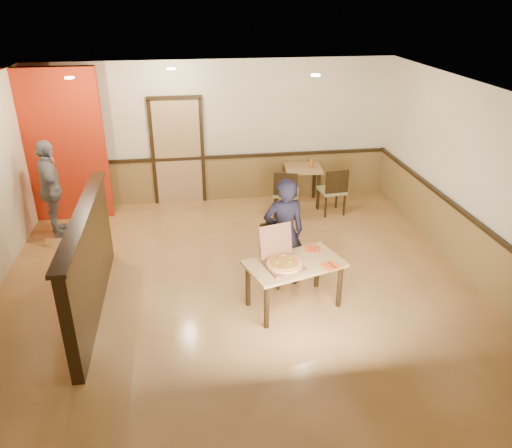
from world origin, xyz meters
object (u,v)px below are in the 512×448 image
at_px(side_chair_left, 286,192).
at_px(diner, 284,233).
at_px(condiment, 311,164).
at_px(diner_chair, 278,249).
at_px(passerby, 51,189).
at_px(side_chair_right, 333,189).
at_px(pizza_box, 283,261).
at_px(main_table, 294,269).
at_px(side_table, 303,175).

xyz_separation_m(side_chair_left, diner, (-0.52, -2.34, 0.32)).
distance_m(side_chair_left, condiment, 0.91).
relative_size(diner_chair, side_chair_left, 0.98).
xyz_separation_m(diner_chair, passerby, (-3.58, 2.05, 0.36)).
relative_size(side_chair_right, pizza_box, 1.45).
xyz_separation_m(main_table, pizza_box, (-0.17, -0.05, 0.17)).
bearing_deg(side_chair_right, diner_chair, 49.85).
height_order(main_table, passerby, passerby).
bearing_deg(side_chair_right, side_chair_left, -6.01).
bearing_deg(diner_chair, main_table, -111.57).
distance_m(passerby, condiment, 4.83).
xyz_separation_m(passerby, pizza_box, (3.50, -2.84, -0.12)).
relative_size(side_chair_left, diner, 0.56).
relative_size(diner_chair, side_table, 1.16).
relative_size(side_chair_left, side_chair_right, 1.00).
bearing_deg(side_chair_right, pizza_box, 56.18).
relative_size(main_table, side_table, 1.81).
xyz_separation_m(main_table, side_table, (0.96, 3.56, 0.02)).
relative_size(diner_chair, passerby, 0.53).
xyz_separation_m(main_table, diner, (-0.03, 0.60, 0.25)).
bearing_deg(side_table, diner_chair, -110.34).
bearing_deg(diner_chair, diner, -95.91).
height_order(pizza_box, condiment, pizza_box).
relative_size(diner_chair, diner, 0.55).
bearing_deg(diner, passerby, -36.17).
xyz_separation_m(diner_chair, side_chair_right, (1.50, 2.20, 0.01)).
height_order(main_table, side_table, side_table).
relative_size(side_table, pizza_box, 1.23).
distance_m(diner_chair, side_chair_left, 2.28).
bearing_deg(pizza_box, passerby, 126.16).
xyz_separation_m(diner_chair, condiment, (1.19, 2.77, 0.35)).
relative_size(passerby, condiment, 10.91).
xyz_separation_m(side_table, diner, (-0.99, -2.96, 0.23)).
xyz_separation_m(side_chair_right, condiment, (-0.31, 0.57, 0.34)).
distance_m(side_table, diner, 3.13).
bearing_deg(passerby, side_chair_left, -105.38).
distance_m(diner_chair, diner, 0.36).
height_order(main_table, side_chair_left, side_chair_left).
height_order(diner, condiment, diner).
distance_m(side_table, passerby, 4.70).
distance_m(diner_chair, pizza_box, 0.83).
relative_size(diner, passerby, 0.96).
relative_size(diner_chair, side_chair_right, 0.98).
xyz_separation_m(diner_chair, side_chair_left, (0.57, 2.20, 0.01)).
height_order(diner_chair, pizza_box, pizza_box).
relative_size(passerby, pizza_box, 2.67).
bearing_deg(main_table, pizza_box, 179.91).
bearing_deg(side_chair_right, side_table, -59.40).
height_order(side_chair_right, side_table, side_chair_right).
relative_size(main_table, side_chair_right, 1.53).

